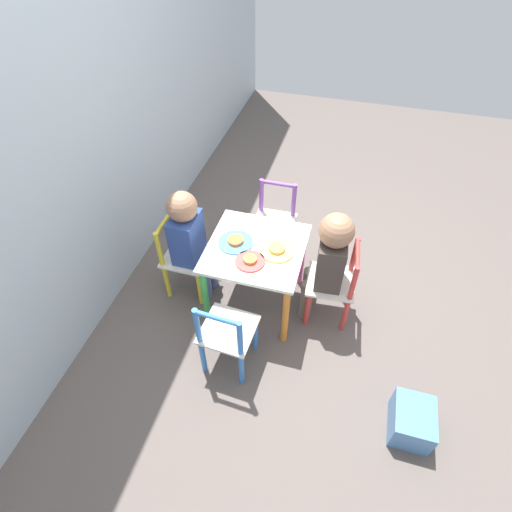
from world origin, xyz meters
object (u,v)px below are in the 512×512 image
object	(u,v)px
chair_blue	(227,335)
child_front	(328,258)
kids_table	(256,257)
plate_back	(236,242)
plate_left	(250,261)
chair_red	(334,284)
chair_purple	(274,223)
plate_front	(277,250)
chair_yellow	(184,257)
storage_bin	(412,421)
child_back	(190,236)

from	to	relation	value
chair_blue	child_front	distance (m)	0.66
kids_table	chair_blue	xyz separation A→B (m)	(-0.45, 0.03, -0.13)
plate_back	plate_left	distance (m)	0.16
chair_red	chair_blue	size ratio (longest dim) A/B	1.00
chair_blue	chair_purple	size ratio (longest dim) A/B	1.00
chair_purple	plate_back	size ratio (longest dim) A/B	2.76
chair_red	chair_blue	bearing A→B (deg)	-49.01
plate_back	plate_front	world-z (taller)	same
kids_table	chair_purple	bearing A→B (deg)	0.62
chair_red	chair_yellow	bearing A→B (deg)	-92.39
chair_yellow	plate_left	world-z (taller)	chair_yellow
chair_purple	storage_bin	world-z (taller)	chair_purple
chair_blue	chair_purple	world-z (taller)	same
kids_table	chair_purple	distance (m)	0.46
chair_red	plate_back	distance (m)	0.60
plate_back	kids_table	bearing A→B (deg)	-90.00
storage_bin	child_front	bearing A→B (deg)	41.82
plate_back	plate_front	xyz separation A→B (m)	(-0.00, -0.23, 0.00)
chair_blue	chair_purple	distance (m)	0.89
plate_front	plate_left	distance (m)	0.16
plate_left	storage_bin	world-z (taller)	plate_left
chair_red	plate_back	xyz separation A→B (m)	(-0.04, 0.56, 0.21)
child_back	child_front	world-z (taller)	child_front
plate_front	plate_back	bearing A→B (deg)	90.00
chair_red	chair_purple	world-z (taller)	same
chair_blue	storage_bin	world-z (taller)	chair_blue
plate_back	plate_front	bearing A→B (deg)	-90.00
storage_bin	chair_purple	bearing A→B (deg)	42.39
plate_left	kids_table	bearing A→B (deg)	-0.00
chair_blue	child_front	world-z (taller)	child_front
plate_front	storage_bin	size ratio (longest dim) A/B	0.86
chair_purple	plate_back	distance (m)	0.51
kids_table	chair_blue	size ratio (longest dim) A/B	0.99
plate_front	storage_bin	bearing A→B (deg)	-124.96
child_back	plate_back	bearing A→B (deg)	-90.09
chair_red	storage_bin	size ratio (longest dim) A/B	2.38
plate_back	plate_front	size ratio (longest dim) A/B	1.00
kids_table	child_front	world-z (taller)	child_front
chair_red	child_front	bearing A→B (deg)	-90.00
child_front	kids_table	bearing A→B (deg)	-90.00
chair_red	chair_blue	xyz separation A→B (m)	(-0.48, 0.47, 0.00)
plate_back	storage_bin	bearing A→B (deg)	-118.46
chair_yellow	plate_left	distance (m)	0.51
chair_purple	child_front	bearing A→B (deg)	-47.44
kids_table	plate_front	bearing A→B (deg)	-90.00
chair_purple	chair_blue	bearing A→B (deg)	-92.03
child_front	plate_front	bearing A→B (deg)	-88.07
chair_yellow	child_front	bearing A→B (deg)	-87.78
kids_table	chair_blue	bearing A→B (deg)	176.56
child_front	plate_left	world-z (taller)	child_front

